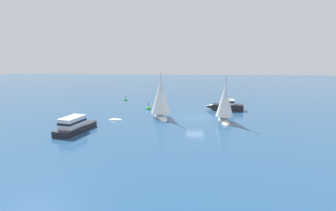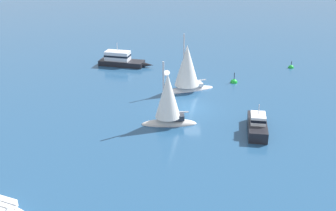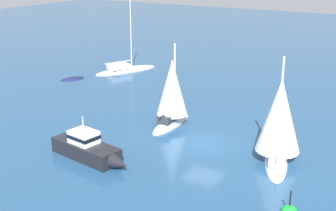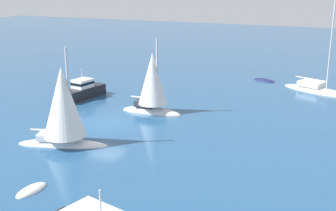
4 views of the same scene
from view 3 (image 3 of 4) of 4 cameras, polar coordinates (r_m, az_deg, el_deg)
The scene contains 6 objects.
ground_plane at distance 31.42m, azimuth 4.56°, elevation -4.76°, with size 160.00×160.00×0.00m, color navy.
yacht at distance 28.76m, azimuth 13.74°, elevation -2.11°, with size 6.23×3.49×6.92m.
sailboat at distance 34.15m, azimuth 0.48°, elevation 1.14°, with size 5.27×2.45×6.64m.
rib at distance 48.52m, azimuth -11.86°, elevation 3.23°, with size 2.90×2.16×0.47m.
yacht_1 at distance 51.22m, azimuth -5.37°, elevation 4.47°, with size 7.78×4.97×10.05m.
launch at distance 29.25m, azimuth -9.89°, elevation -5.35°, with size 2.35×6.26×2.73m.
Camera 3 is at (25.94, 12.82, 12.25)m, focal length 48.67 mm.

